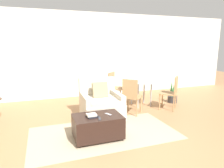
# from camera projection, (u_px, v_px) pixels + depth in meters

# --- Properties ---
(ground_plane) EXTENTS (20.00, 20.00, 0.00)m
(ground_plane) POSITION_uv_depth(u_px,v_px,m) (121.00, 154.00, 3.17)
(ground_plane) COLOR #A3754C
(wall_back) EXTENTS (12.00, 0.06, 2.75)m
(wall_back) POSITION_uv_depth(u_px,v_px,m) (76.00, 55.00, 6.48)
(wall_back) COLOR beige
(wall_back) RESTS_ON ground_plane
(area_rug) EXTENTS (2.81, 1.50, 0.01)m
(area_rug) POSITION_uv_depth(u_px,v_px,m) (104.00, 133.00, 3.92)
(area_rug) COLOR tan
(area_rug) RESTS_ON ground_plane
(armchair) EXTENTS (0.91, 0.95, 0.92)m
(armchair) POSITION_uv_depth(u_px,v_px,m) (101.00, 104.00, 4.66)
(armchair) COLOR beige
(armchair) RESTS_ON ground_plane
(ottoman) EXTENTS (0.87, 0.58, 0.44)m
(ottoman) POSITION_uv_depth(u_px,v_px,m) (98.00, 126.00, 3.67)
(ottoman) COLOR black
(ottoman) RESTS_ON ground_plane
(book_stack) EXTENTS (0.22, 0.21, 0.06)m
(book_stack) POSITION_uv_depth(u_px,v_px,m) (92.00, 116.00, 3.57)
(book_stack) COLOR black
(book_stack) RESTS_ON ottoman
(tv_remote_primary) EXTENTS (0.10, 0.15, 0.01)m
(tv_remote_primary) POSITION_uv_depth(u_px,v_px,m) (108.00, 114.00, 3.71)
(tv_remote_primary) COLOR #B7B7BC
(tv_remote_primary) RESTS_ON ottoman
(tv_remote_secondary) EXTENTS (0.07, 0.17, 0.01)m
(tv_remote_secondary) POSITION_uv_depth(u_px,v_px,m) (99.00, 118.00, 3.49)
(tv_remote_secondary) COLOR #333338
(tv_remote_secondary) RESTS_ON ottoman
(dining_table) EXTENTS (1.03, 1.03, 0.72)m
(dining_table) POSITION_uv_depth(u_px,v_px,m) (141.00, 84.00, 5.60)
(dining_table) COLOR #99A8AD
(dining_table) RESTS_ON ground_plane
(dining_chair_near_left) EXTENTS (0.59, 0.59, 0.90)m
(dining_chair_near_left) POSITION_uv_depth(u_px,v_px,m) (131.00, 94.00, 4.89)
(dining_chair_near_left) COLOR tan
(dining_chair_near_left) RESTS_ON ground_plane
(dining_chair_near_right) EXTENTS (0.59, 0.59, 0.90)m
(dining_chair_near_right) POSITION_uv_depth(u_px,v_px,m) (172.00, 91.00, 5.28)
(dining_chair_near_right) COLOR tan
(dining_chair_near_right) RESTS_ON ground_plane
(dining_chair_far_left) EXTENTS (0.59, 0.59, 0.90)m
(dining_chair_far_left) POSITION_uv_depth(u_px,v_px,m) (114.00, 85.00, 5.98)
(dining_chair_far_left) COLOR tan
(dining_chair_far_left) RESTS_ON ground_plane
(potted_plant_small) EXTENTS (0.28, 0.28, 0.68)m
(potted_plant_small) POSITION_uv_depth(u_px,v_px,m) (172.00, 96.00, 6.00)
(potted_plant_small) COLOR #333338
(potted_plant_small) RESTS_ON ground_plane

